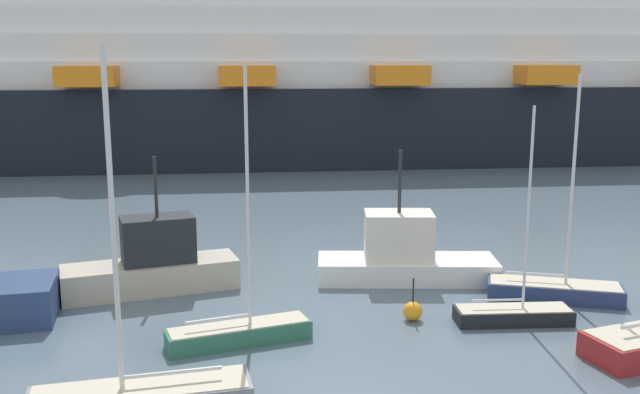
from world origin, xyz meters
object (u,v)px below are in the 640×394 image
sailboat_2 (141,392)px  cruise_ship (377,82)px  sailboat_0 (239,330)px  fishing_boat_2 (153,264)px  sailboat_4 (554,288)px  channel_buoy_0 (162,264)px  fishing_boat_1 (404,256)px  channel_buoy_1 (413,311)px  sailboat_1 (513,313)px

sailboat_2 → cruise_ship: cruise_ship is taller
sailboat_0 → sailboat_2: 5.20m
fishing_boat_2 → sailboat_4: bearing=-24.3°
channel_buoy_0 → cruise_ship: bearing=67.2°
sailboat_2 → fishing_boat_2: (-1.21, 10.40, 0.67)m
sailboat_0 → fishing_boat_1: size_ratio=1.19×
cruise_ship → fishing_boat_2: bearing=-113.1°
sailboat_0 → fishing_boat_1: bearing=26.2°
sailboat_0 → sailboat_2: size_ratio=0.94×
channel_buoy_1 → sailboat_2: bearing=-145.5°
sailboat_0 → fishing_boat_2: 7.06m
fishing_boat_2 → channel_buoy_1: (10.24, -4.20, -0.79)m
sailboat_2 → sailboat_0: bearing=-129.8°
fishing_boat_2 → cruise_ship: bearing=52.5°
fishing_boat_1 → fishing_boat_2: size_ratio=1.07×
sailboat_4 → fishing_boat_1: size_ratio=1.13×
channel_buoy_1 → sailboat_1: bearing=-8.0°
sailboat_0 → fishing_boat_1: (7.00, 6.62, 0.59)m
sailboat_0 → sailboat_2: sailboat_2 is taller
sailboat_1 → sailboat_2: size_ratio=0.80×
fishing_boat_1 → cruise_ship: cruise_ship is taller
sailboat_0 → sailboat_2: bearing=-137.3°
sailboat_1 → sailboat_2: bearing=-155.2°
sailboat_2 → channel_buoy_0: size_ratio=6.06×
fishing_boat_1 → channel_buoy_1: bearing=88.0°
fishing_boat_2 → channel_buoy_0: size_ratio=4.51×
sailboat_4 → sailboat_2: bearing=-135.0°
channel_buoy_0 → channel_buoy_1: size_ratio=1.02×
sailboat_1 → fishing_boat_2: (-13.94, 4.72, 0.76)m
channel_buoy_1 → sailboat_4: bearing=16.9°
sailboat_1 → fishing_boat_2: sailboat_1 is taller
sailboat_4 → channel_buoy_1: 6.53m
sailboat_0 → fishing_boat_2: size_ratio=1.27×
sailboat_0 → sailboat_1: 10.19m
sailboat_2 → channel_buoy_1: sailboat_2 is taller
channel_buoy_0 → cruise_ship: cruise_ship is taller
sailboat_2 → sailboat_4: 17.28m
sailboat_2 → channel_buoy_1: size_ratio=6.16×
sailboat_2 → sailboat_4: sailboat_2 is taller
fishing_boat_2 → cruise_ship: (15.45, 39.81, 6.05)m
channel_buoy_0 → cruise_ship: size_ratio=0.01×
sailboat_2 → fishing_boat_1: (9.60, 11.12, 0.59)m
fishing_boat_1 → channel_buoy_0: size_ratio=4.81×
sailboat_1 → fishing_boat_2: bearing=162.1°
channel_buoy_1 → cruise_ship: bearing=83.2°
fishing_boat_1 → fishing_boat_2: 10.84m
fishing_boat_2 → cruise_ship: 43.13m
sailboat_0 → sailboat_1: size_ratio=1.18×
sailboat_2 → fishing_boat_2: bearing=-93.1°
sailboat_4 → channel_buoy_1: bearing=-146.0°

